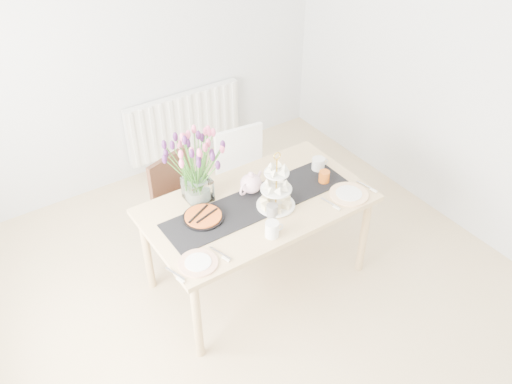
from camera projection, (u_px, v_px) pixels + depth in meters
room_shell at (274, 177)px, 3.14m from camera, size 4.50×4.50×4.50m
radiator at (184, 122)px, 5.32m from camera, size 1.20×0.08×0.60m
dining_table at (257, 211)px, 3.88m from camera, size 1.60×0.90×0.75m
chair_brown at (183, 199)px, 4.27m from camera, size 0.54×0.54×0.86m
chair_white at (245, 172)px, 4.55m from camera, size 0.47×0.47×0.87m
table_runner at (258, 202)px, 3.83m from camera, size 1.40×0.35×0.01m
tulip_vase at (195, 158)px, 3.66m from camera, size 0.64×0.64×0.54m
cake_stand at (276, 193)px, 3.73m from camera, size 0.27×0.27×0.40m
teapot at (251, 183)px, 3.88m from camera, size 0.31×0.28×0.17m
cream_jug at (318, 164)px, 4.13m from camera, size 0.11×0.11×0.10m
tart_tin at (203, 217)px, 3.68m from camera, size 0.28×0.28×0.03m
mug_grey at (272, 211)px, 3.69m from camera, size 0.11×0.11×0.09m
mug_white at (272, 229)px, 3.52m from camera, size 0.11×0.11×0.11m
mug_orange at (324, 177)px, 4.00m from camera, size 0.11×0.11×0.10m
plate_left at (198, 263)px, 3.35m from camera, size 0.31×0.31×0.01m
plate_right at (349, 194)px, 3.90m from camera, size 0.33×0.33×0.01m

